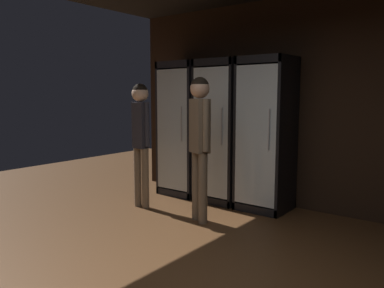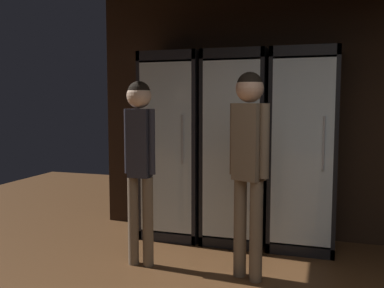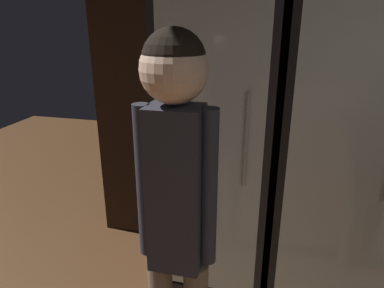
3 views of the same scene
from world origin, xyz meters
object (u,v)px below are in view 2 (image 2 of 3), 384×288
cooler_center (304,152)px  shopper_near (249,150)px  cooler_far_left (176,147)px  shopper_far (140,148)px  cooler_left (237,149)px

cooler_center → shopper_near: cooler_center is taller
cooler_center → cooler_far_left: bearing=180.0°
shopper_near → shopper_far: bearing=179.8°
cooler_left → shopper_far: 1.20m
cooler_far_left → shopper_near: bearing=-44.8°
cooler_left → shopper_far: (-0.68, -0.98, 0.08)m
cooler_far_left → shopper_far: size_ratio=1.20×
cooler_left → cooler_far_left: bearing=179.9°
cooler_far_left → shopper_near: 1.40m
cooler_left → cooler_center: (0.69, 0.00, -0.01)m
cooler_far_left → shopper_near: cooler_far_left is taller
cooler_left → shopper_far: cooler_left is taller
shopper_near → shopper_far: (-0.98, 0.00, -0.02)m
shopper_far → cooler_left: bearing=55.2°
cooler_left → shopper_far: size_ratio=1.20×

